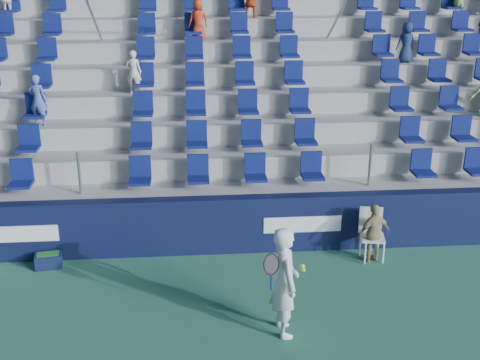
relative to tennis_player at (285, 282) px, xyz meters
name	(u,v)px	position (x,y,z in m)	size (l,w,h in m)	color
ground	(242,341)	(-0.70, -0.20, -0.93)	(70.00, 70.00, 0.00)	#2F6F53
sponsor_wall	(229,225)	(-0.70, 2.95, -0.33)	(24.00, 0.32, 1.20)	#0E1436
grandstand	(217,97)	(-0.70, 8.04, 1.20)	(24.00, 8.17, 6.63)	#A9A9A4
tennis_player	(285,282)	(0.00, 0.00, 0.00)	(0.69, 0.73, 1.86)	silver
line_judge_chair	(371,230)	(2.14, 2.46, -0.33)	(0.54, 0.55, 1.05)	white
line_judge	(374,233)	(2.14, 2.30, -0.32)	(0.71, 0.30, 1.22)	tan
ball_bin	(49,260)	(-4.29, 2.55, -0.78)	(0.55, 0.40, 0.28)	#0E1836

